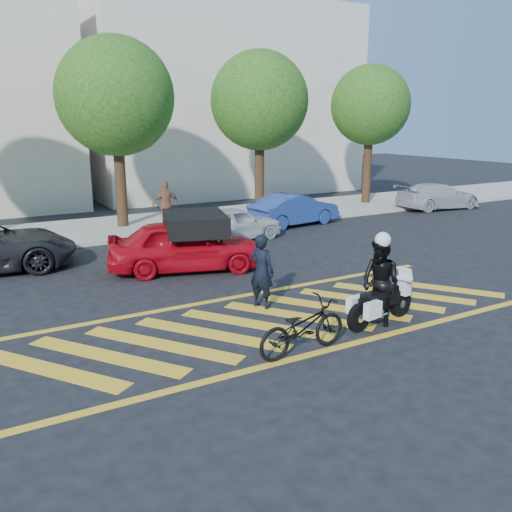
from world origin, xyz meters
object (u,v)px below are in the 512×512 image
police_motorcycle (380,303)px  parked_far_right (438,196)px  bicycle (303,327)px  officer_moto (380,282)px  parked_right (294,210)px  officer_bike (262,271)px  parked_mid_right (233,224)px  red_convertible (185,245)px

police_motorcycle → parked_far_right: parked_far_right is taller
bicycle → officer_moto: size_ratio=1.06×
parked_right → parked_far_right: 8.72m
officer_bike → parked_mid_right: (2.83, 6.87, -0.26)m
officer_bike → officer_moto: bearing=-169.1°
bicycle → red_convertible: bearing=-7.7°
bicycle → parked_far_right: parked_far_right is taller
bicycle → parked_far_right: 19.29m
officer_moto → red_convertible: officer_moto is taller
officer_moto → parked_far_right: (13.53, 10.52, -0.31)m
officer_moto → parked_right: size_ratio=0.47×
bicycle → red_convertible: 6.64m
parked_right → officer_moto: bearing=147.8°
police_motorcycle → parked_right: bearing=56.2°
bicycle → parked_far_right: bearing=-60.0°
red_convertible → parked_mid_right: 4.30m
red_convertible → parked_far_right: 16.11m
parked_mid_right → parked_far_right: (12.37, 1.40, -0.00)m
police_motorcycle → parked_right: 11.57m
police_motorcycle → parked_mid_right: 9.20m
bicycle → officer_moto: 2.42m
officer_moto → police_motorcycle: bearing=60.0°
police_motorcycle → red_convertible: 6.52m
bicycle → parked_mid_right: parked_mid_right is taller
parked_mid_right → officer_bike: bearing=150.5°
bicycle → police_motorcycle: (2.36, 0.43, -0.04)m
officer_moto → parked_far_right: 17.14m
bicycle → parked_far_right: (15.88, 10.95, 0.11)m
officer_bike → parked_right: (6.48, 8.27, -0.23)m
officer_bike → officer_moto: (1.67, -2.25, 0.06)m
bicycle → police_motorcycle: bicycle is taller
officer_bike → parked_mid_right: 7.43m
parked_mid_right → officer_moto: bearing=165.6°
officer_moto → red_convertible: size_ratio=0.42×
police_motorcycle → red_convertible: (-2.00, 6.20, 0.28)m
police_motorcycle → parked_far_right: size_ratio=0.46×
police_motorcycle → officer_moto: (-0.01, 0.01, 0.46)m
parked_far_right → bicycle: bearing=131.2°
police_motorcycle → parked_mid_right: (1.14, 9.13, 0.15)m
police_motorcycle → parked_mid_right: bearing=73.5°
police_motorcycle → officer_bike: bearing=117.4°
police_motorcycle → officer_moto: bearing=150.0°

